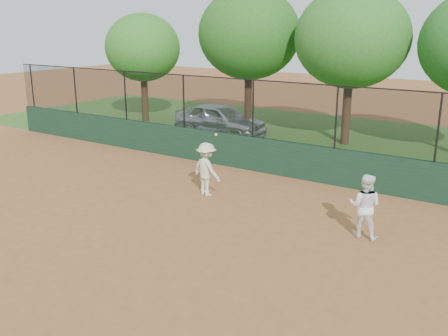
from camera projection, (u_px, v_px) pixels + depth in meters
The scene contains 10 objects.
ground at pixel (150, 229), 12.66m from camera, with size 80.00×80.00×0.00m, color #9A5E31.
back_wall at pixel (265, 156), 17.31m from camera, with size 26.00×0.20×1.20m, color #193722.
grass_strip at pixel (329, 140), 22.30m from camera, with size 36.00×12.00×0.01m, color #2D581B.
parked_car at pixel (220, 120), 22.94m from camera, with size 1.78×4.43×1.51m, color #B1B7BB.
player_second at pixel (365, 206), 11.96m from camera, with size 0.77×0.60×1.59m, color white.
player_main at pixel (207, 169), 14.94m from camera, with size 1.16×0.83×1.99m.
fence_assembly at pixel (265, 109), 16.87m from camera, with size 26.00×0.06×2.00m.
tree_0 at pixel (143, 48), 25.70m from camera, with size 4.01×3.65×5.56m.
tree_1 at pixel (249, 34), 23.23m from camera, with size 4.89×4.45×6.66m.
tree_2 at pixel (352, 38), 20.33m from camera, with size 4.75×4.32×6.49m.
Camera 1 is at (8.00, -8.78, 5.01)m, focal length 40.00 mm.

